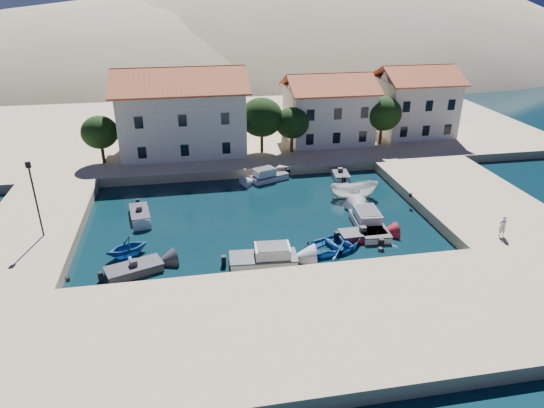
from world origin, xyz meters
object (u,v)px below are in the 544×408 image
(cabin_cruiser_east, at_px, (369,224))
(pedestrian, at_px, (503,226))
(building_right, at_px, (415,99))
(lamppost, at_px, (34,192))
(cabin_cruiser_south, at_px, (263,258))
(boat_east, at_px, (354,198))
(building_left, at_px, (182,109))
(rowboat_south, at_px, (337,248))
(building_mid, at_px, (328,107))

(cabin_cruiser_east, relative_size, pedestrian, 3.23)
(building_right, bearing_deg, pedestrian, -101.11)
(lamppost, bearing_deg, cabin_cruiser_south, -18.44)
(lamppost, distance_m, boat_east, 28.46)
(building_left, relative_size, cabin_cruiser_east, 2.54)
(cabin_cruiser_east, distance_m, pedestrian, 10.43)
(building_left, bearing_deg, lamppost, -119.90)
(rowboat_south, bearing_deg, building_mid, -32.72)
(cabin_cruiser_south, xyz_separation_m, rowboat_south, (6.22, 1.18, -0.48))
(lamppost, height_order, cabin_cruiser_east, lamppost)
(cabin_cruiser_south, xyz_separation_m, cabin_cruiser_east, (9.90, 3.88, 0.00))
(cabin_cruiser_south, distance_m, cabin_cruiser_east, 10.63)
(cabin_cruiser_south, bearing_deg, boat_east, 48.33)
(lamppost, distance_m, rowboat_south, 23.98)
(building_right, height_order, rowboat_south, building_right)
(building_left, height_order, building_mid, building_left)
(lamppost, xyz_separation_m, boat_east, (27.64, 4.85, -4.75))
(rowboat_south, distance_m, pedestrian, 13.12)
(building_mid, distance_m, cabin_cruiser_east, 23.39)
(lamppost, relative_size, rowboat_south, 1.21)
(lamppost, bearing_deg, cabin_cruiser_east, -3.73)
(pedestrian, bearing_deg, building_left, -47.76)
(building_mid, height_order, cabin_cruiser_east, building_mid)
(lamppost, height_order, cabin_cruiser_south, lamppost)
(building_left, distance_m, building_mid, 18.04)
(rowboat_south, xyz_separation_m, pedestrian, (12.80, -2.16, 1.89))
(building_right, distance_m, boat_east, 22.72)
(cabin_cruiser_east, relative_size, boat_east, 1.22)
(building_mid, height_order, pedestrian, building_mid)
(building_left, distance_m, cabin_cruiser_east, 27.12)
(building_left, distance_m, pedestrian, 36.31)
(lamppost, bearing_deg, boat_east, 9.94)
(building_left, height_order, boat_east, building_left)
(lamppost, xyz_separation_m, pedestrian, (35.89, -6.60, -2.86))
(lamppost, relative_size, boat_east, 1.32)
(boat_east, bearing_deg, rowboat_south, 160.08)
(boat_east, bearing_deg, cabin_cruiser_east, 178.64)
(building_right, xyz_separation_m, rowboat_south, (-18.42, -26.44, -5.47))
(building_right, relative_size, rowboat_south, 1.84)
(building_right, xyz_separation_m, boat_east, (-13.86, -17.15, -5.47))
(building_mid, height_order, lamppost, building_mid)
(building_right, xyz_separation_m, cabin_cruiser_south, (-24.63, -27.63, -5.00))
(cabin_cruiser_south, bearing_deg, building_mid, 68.76)
(lamppost, xyz_separation_m, rowboat_south, (23.08, -4.44, -4.75))
(building_right, bearing_deg, building_left, -176.19)
(building_mid, bearing_deg, cabin_cruiser_south, -115.38)
(building_left, bearing_deg, building_right, 3.81)
(rowboat_south, xyz_separation_m, boat_east, (4.56, 9.29, 0.00))
(boat_east, bearing_deg, building_mid, -0.35)
(cabin_cruiser_south, xyz_separation_m, boat_east, (10.77, 10.47, -0.48))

